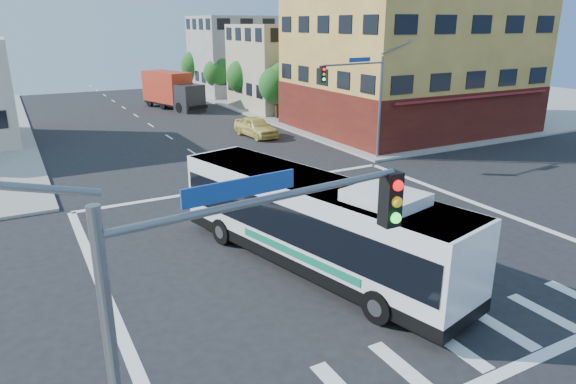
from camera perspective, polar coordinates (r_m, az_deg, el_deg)
ground at (r=22.42m, az=5.07°, el=-5.70°), size 120.00×120.00×0.00m
sidewalk_ne at (r=70.32m, az=13.30°, el=10.40°), size 50.00×50.00×0.15m
corner_building_ne at (r=47.53m, az=13.36°, el=13.92°), size 18.10×15.44×14.00m
building_east_near at (r=58.55m, az=0.59°, el=13.75°), size 12.06×10.06×9.00m
building_east_far at (r=71.04m, az=-5.11°, el=14.87°), size 12.06×10.06×10.00m
signal_mast_ne at (r=34.67m, az=8.20°, el=11.27°), size 7.91×1.13×8.07m
signal_mast_sw at (r=7.91m, az=-6.68°, el=-12.95°), size 7.91×1.01×8.07m
street_tree_a at (r=50.93m, az=-1.11°, el=12.04°), size 3.60×3.60×5.53m
street_tree_b at (r=58.09m, az=-4.86°, el=12.91°), size 3.80×3.80×5.79m
street_tree_c at (r=65.48m, az=-7.78°, el=13.15°), size 3.40×3.40×5.29m
street_tree_d at (r=72.95m, az=-10.14°, el=13.87°), size 4.00×4.00×6.03m
transit_bus at (r=19.57m, az=2.87°, el=-3.28°), size 5.86×13.40×3.88m
box_truck at (r=59.37m, az=-12.70°, el=10.88°), size 4.98×9.20×3.98m
parked_car at (r=43.39m, az=-3.58°, el=7.25°), size 2.44×5.05×1.66m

